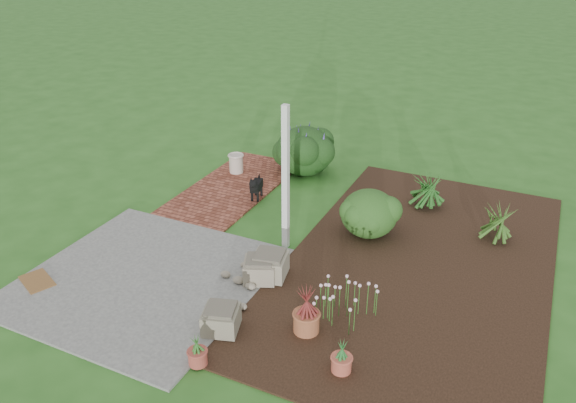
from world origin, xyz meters
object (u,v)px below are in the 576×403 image
at_px(black_dog, 256,186).
at_px(cream_ceramic_urn, 236,163).
at_px(evergreen_shrub, 369,212).
at_px(stone_trough_near, 221,320).

xyz_separation_m(black_dog, cream_ceramic_urn, (-1.03, 1.00, -0.09)).
bearing_deg(black_dog, evergreen_shrub, -20.72).
xyz_separation_m(cream_ceramic_urn, evergreen_shrub, (3.46, -1.33, 0.21)).
height_order(stone_trough_near, cream_ceramic_urn, cream_ceramic_urn).
bearing_deg(evergreen_shrub, cream_ceramic_urn, 158.93).
distance_m(stone_trough_near, cream_ceramic_urn, 5.31).
relative_size(black_dog, cream_ceramic_urn, 1.42).
distance_m(black_dog, cream_ceramic_urn, 1.44).
relative_size(stone_trough_near, evergreen_shrub, 0.47).
height_order(black_dog, cream_ceramic_urn, black_dog).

